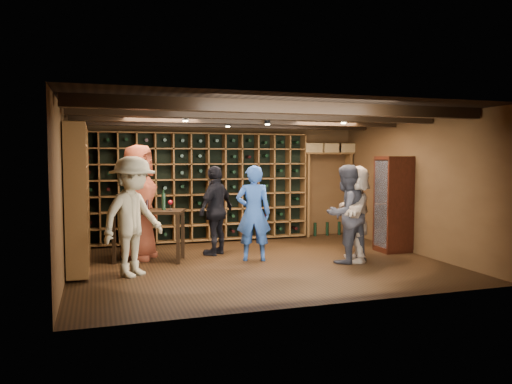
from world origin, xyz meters
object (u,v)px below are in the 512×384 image
object	(u,v)px
man_grey_suit	(346,214)
guest_woman_black	(216,210)
man_blue_shirt	(253,213)
guest_khaki	(133,217)
tasting_table	(149,216)
display_cabinet	(393,206)
guest_beige	(356,213)
guest_red_floral	(138,202)

from	to	relation	value
man_grey_suit	guest_woman_black	bearing A→B (deg)	-53.16
man_blue_shirt	guest_woman_black	bearing A→B (deg)	-38.20
man_grey_suit	guest_khaki	distance (m)	3.46
guest_woman_black	tasting_table	xyz separation A→B (m)	(-1.21, -0.21, -0.03)
display_cabinet	guest_beige	size ratio (longest dim) A/B	1.08
display_cabinet	man_grey_suit	size ratio (longest dim) A/B	1.07
guest_woman_black	guest_beige	world-z (taller)	guest_beige
guest_beige	man_grey_suit	bearing A→B (deg)	-48.22
guest_woman_black	guest_beige	size ratio (longest dim) A/B	0.99
guest_red_floral	guest_woman_black	bearing A→B (deg)	-64.56
man_blue_shirt	tasting_table	xyz separation A→B (m)	(-1.70, 0.49, -0.04)
man_blue_shirt	guest_red_floral	world-z (taller)	guest_red_floral
guest_woman_black	display_cabinet	bearing A→B (deg)	124.94
display_cabinet	guest_beige	world-z (taller)	display_cabinet
guest_beige	tasting_table	xyz separation A→B (m)	(-3.35, 1.04, -0.04)
man_grey_suit	guest_red_floral	distance (m)	3.55
display_cabinet	guest_woman_black	xyz separation A→B (m)	(-3.22, 0.71, -0.05)
display_cabinet	guest_beige	distance (m)	1.21
man_blue_shirt	guest_khaki	bearing A→B (deg)	30.97
man_blue_shirt	man_grey_suit	xyz separation A→B (m)	(1.42, -0.63, 0.01)
display_cabinet	guest_woman_black	world-z (taller)	display_cabinet
guest_khaki	tasting_table	xyz separation A→B (m)	(0.33, 1.01, -0.12)
guest_beige	tasting_table	distance (m)	3.51
man_grey_suit	guest_beige	world-z (taller)	man_grey_suit
guest_khaki	guest_beige	xyz separation A→B (m)	(3.68, -0.03, -0.08)
guest_woman_black	guest_khaki	world-z (taller)	guest_khaki
guest_beige	tasting_table	world-z (taller)	guest_beige
man_blue_shirt	guest_khaki	size ratio (longest dim) A/B	0.92
guest_khaki	guest_beige	world-z (taller)	guest_khaki
man_blue_shirt	guest_khaki	world-z (taller)	guest_khaki
man_grey_suit	tasting_table	world-z (taller)	man_grey_suit
tasting_table	man_blue_shirt	bearing A→B (deg)	2.85
man_blue_shirt	tasting_table	distance (m)	1.77
guest_red_floral	guest_khaki	xyz separation A→B (m)	(-0.18, -1.26, -0.10)
man_grey_suit	guest_khaki	xyz separation A→B (m)	(-3.45, 0.10, 0.07)
display_cabinet	man_grey_suit	bearing A→B (deg)	-155.04
man_blue_shirt	guest_beige	bearing A→B (deg)	177.98
guest_red_floral	guest_khaki	size ratio (longest dim) A/B	1.12
tasting_table	man_grey_suit	bearing A→B (deg)	-0.85
man_grey_suit	guest_woman_black	distance (m)	2.32
display_cabinet	man_blue_shirt	bearing A→B (deg)	179.59
guest_beige	tasting_table	size ratio (longest dim) A/B	1.27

